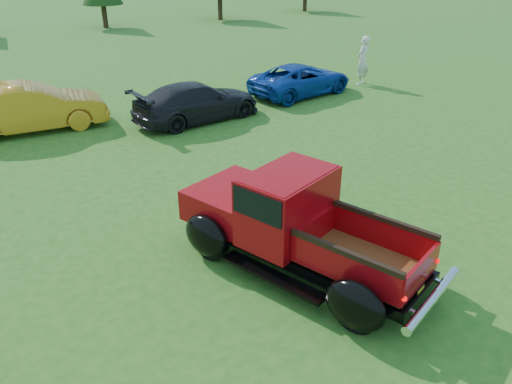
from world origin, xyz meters
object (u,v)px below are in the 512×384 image
pickup_truck (287,220)px  show_car_yellow (31,108)px  show_car_blue (301,79)px  spectator (363,61)px  show_car_grey (197,102)px

pickup_truck → show_car_yellow: bearing=85.6°
show_car_blue → show_car_yellow: bearing=75.8°
show_car_yellow → spectator: bearing=-90.0°
show_car_grey → pickup_truck: bearing=159.1°
show_car_grey → show_car_yellow: bearing=63.6°
show_car_grey → spectator: spectator is taller
show_car_blue → pickup_truck: bearing=134.3°
show_car_blue → show_car_grey: bearing=90.7°
show_car_yellow → pickup_truck: bearing=-160.6°
show_car_grey → spectator: size_ratio=2.21×
pickup_truck → show_car_yellow: pickup_truck is taller
pickup_truck → show_car_grey: pickup_truck is taller
show_car_grey → show_car_blue: (4.91, 0.80, -0.04)m
pickup_truck → show_car_grey: 8.84m
spectator → show_car_blue: bearing=-21.4°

